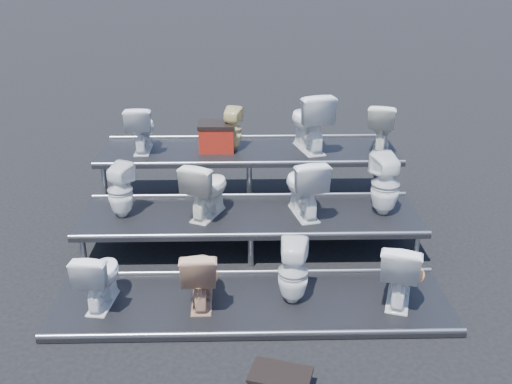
{
  "coord_description": "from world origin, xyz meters",
  "views": [
    {
      "loc": [
        -0.07,
        -6.41,
        3.56
      ],
      "look_at": [
        0.08,
        0.1,
        0.72
      ],
      "focal_mm": 40.0,
      "sensor_mm": 36.0,
      "label": 1
    }
  ],
  "objects_px": {
    "toilet_8": "(141,128)",
    "toilet_3": "(400,270)",
    "toilet_9": "(232,129)",
    "toilet_10": "(309,121)",
    "toilet_6": "(304,186)",
    "red_crate": "(217,138)",
    "toilet_2": "(293,272)",
    "toilet_4": "(120,190)",
    "toilet_7": "(385,185)",
    "toilet_11": "(382,126)",
    "toilet_0": "(100,276)",
    "toilet_5": "(207,188)",
    "step_stool": "(280,384)",
    "toilet_1": "(200,274)"
  },
  "relations": [
    {
      "from": "toilet_0",
      "to": "toilet_2",
      "type": "height_order",
      "value": "toilet_2"
    },
    {
      "from": "toilet_5",
      "to": "toilet_10",
      "type": "xyz_separation_m",
      "value": [
        1.38,
        1.3,
        0.46
      ]
    },
    {
      "from": "red_crate",
      "to": "step_stool",
      "type": "relative_size",
      "value": 0.97
    },
    {
      "from": "toilet_4",
      "to": "toilet_7",
      "type": "xyz_separation_m",
      "value": [
        3.25,
        0.0,
        0.05
      ]
    },
    {
      "from": "toilet_7",
      "to": "toilet_9",
      "type": "xyz_separation_m",
      "value": [
        -1.9,
        1.3,
        0.32
      ]
    },
    {
      "from": "toilet_10",
      "to": "toilet_3",
      "type": "bearing_deg",
      "value": 90.15
    },
    {
      "from": "red_crate",
      "to": "toilet_6",
      "type": "bearing_deg",
      "value": -48.49
    },
    {
      "from": "toilet_1",
      "to": "toilet_11",
      "type": "height_order",
      "value": "toilet_11"
    },
    {
      "from": "toilet_2",
      "to": "toilet_6",
      "type": "relative_size",
      "value": 0.94
    },
    {
      "from": "toilet_5",
      "to": "toilet_7",
      "type": "distance_m",
      "value": 2.19
    },
    {
      "from": "toilet_5",
      "to": "toilet_6",
      "type": "height_order",
      "value": "toilet_6"
    },
    {
      "from": "toilet_0",
      "to": "toilet_7",
      "type": "distance_m",
      "value": 3.53
    },
    {
      "from": "toilet_2",
      "to": "step_stool",
      "type": "relative_size",
      "value": 1.42
    },
    {
      "from": "toilet_1",
      "to": "toilet_9",
      "type": "distance_m",
      "value": 2.73
    },
    {
      "from": "toilet_6",
      "to": "red_crate",
      "type": "xyz_separation_m",
      "value": [
        -1.11,
        1.3,
        0.2
      ]
    },
    {
      "from": "toilet_4",
      "to": "toilet_10",
      "type": "height_order",
      "value": "toilet_10"
    },
    {
      "from": "toilet_3",
      "to": "toilet_9",
      "type": "relative_size",
      "value": 1.19
    },
    {
      "from": "toilet_0",
      "to": "step_stool",
      "type": "height_order",
      "value": "toilet_0"
    },
    {
      "from": "toilet_3",
      "to": "toilet_10",
      "type": "xyz_separation_m",
      "value": [
        -0.71,
        2.6,
        0.86
      ]
    },
    {
      "from": "toilet_4",
      "to": "toilet_10",
      "type": "xyz_separation_m",
      "value": [
        2.43,
        1.3,
        0.48
      ]
    },
    {
      "from": "toilet_10",
      "to": "toilet_9",
      "type": "bearing_deg",
      "value": -15.12
    },
    {
      "from": "toilet_3",
      "to": "toilet_2",
      "type": "bearing_deg",
      "value": 17.94
    },
    {
      "from": "toilet_3",
      "to": "toilet_7",
      "type": "xyz_separation_m",
      "value": [
        0.1,
        1.3,
        0.42
      ]
    },
    {
      "from": "toilet_7",
      "to": "toilet_10",
      "type": "distance_m",
      "value": 1.59
    },
    {
      "from": "toilet_5",
      "to": "toilet_3",
      "type": "bearing_deg",
      "value": 172.48
    },
    {
      "from": "toilet_3",
      "to": "toilet_11",
      "type": "relative_size",
      "value": 1.08
    },
    {
      "from": "toilet_9",
      "to": "toilet_10",
      "type": "bearing_deg",
      "value": -165.09
    },
    {
      "from": "toilet_11",
      "to": "toilet_3",
      "type": "bearing_deg",
      "value": 99.89
    },
    {
      "from": "toilet_2",
      "to": "toilet_6",
      "type": "xyz_separation_m",
      "value": [
        0.23,
        1.3,
        0.42
      ]
    },
    {
      "from": "toilet_0",
      "to": "toilet_3",
      "type": "relative_size",
      "value": 0.9
    },
    {
      "from": "toilet_6",
      "to": "red_crate",
      "type": "relative_size",
      "value": 1.56
    },
    {
      "from": "toilet_0",
      "to": "toilet_1",
      "type": "xyz_separation_m",
      "value": [
        1.05,
        0.0,
        0.01
      ]
    },
    {
      "from": "toilet_0",
      "to": "toilet_11",
      "type": "distance_m",
      "value": 4.41
    },
    {
      "from": "toilet_0",
      "to": "step_stool",
      "type": "relative_size",
      "value": 1.31
    },
    {
      "from": "toilet_3",
      "to": "toilet_10",
      "type": "bearing_deg",
      "value": -56.79
    },
    {
      "from": "toilet_8",
      "to": "toilet_11",
      "type": "height_order",
      "value": "toilet_11"
    },
    {
      "from": "toilet_10",
      "to": "red_crate",
      "type": "height_order",
      "value": "toilet_10"
    },
    {
      "from": "toilet_4",
      "to": "toilet_9",
      "type": "bearing_deg",
      "value": -112.57
    },
    {
      "from": "toilet_2",
      "to": "toilet_3",
      "type": "height_order",
      "value": "toilet_3"
    },
    {
      "from": "toilet_6",
      "to": "toilet_7",
      "type": "distance_m",
      "value": 1.0
    },
    {
      "from": "toilet_2",
      "to": "toilet_10",
      "type": "xyz_separation_m",
      "value": [
        0.42,
        2.6,
        0.87
      ]
    },
    {
      "from": "toilet_1",
      "to": "toilet_3",
      "type": "distance_m",
      "value": 2.1
    },
    {
      "from": "toilet_6",
      "to": "toilet_11",
      "type": "distance_m",
      "value": 1.82
    },
    {
      "from": "toilet_2",
      "to": "toilet_1",
      "type": "bearing_deg",
      "value": 8.61
    },
    {
      "from": "toilet_2",
      "to": "toilet_9",
      "type": "distance_m",
      "value": 2.79
    },
    {
      "from": "toilet_6",
      "to": "toilet_9",
      "type": "xyz_separation_m",
      "value": [
        -0.89,
        1.3,
        0.33
      ]
    },
    {
      "from": "toilet_8",
      "to": "toilet_9",
      "type": "height_order",
      "value": "toilet_8"
    },
    {
      "from": "toilet_8",
      "to": "toilet_3",
      "type": "bearing_deg",
      "value": 138.95
    },
    {
      "from": "toilet_0",
      "to": "toilet_8",
      "type": "height_order",
      "value": "toilet_8"
    },
    {
      "from": "toilet_6",
      "to": "toilet_2",
      "type": "bearing_deg",
      "value": 67.14
    }
  ]
}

